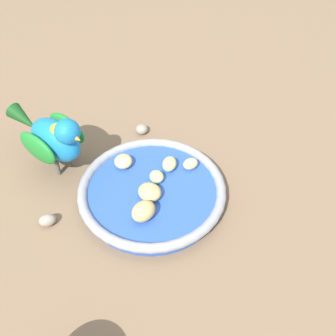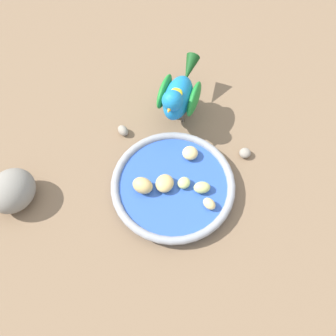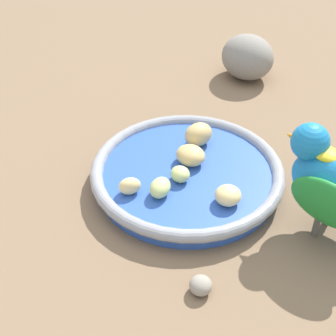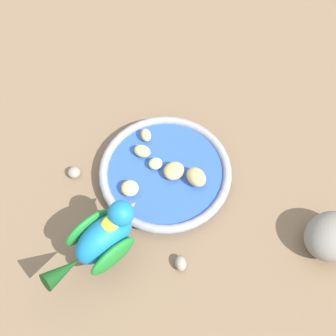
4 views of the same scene
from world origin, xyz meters
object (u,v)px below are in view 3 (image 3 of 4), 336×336
apple_piece_3 (160,188)px  apple_piece_4 (228,195)px  apple_piece_1 (130,186)px  apple_piece_2 (180,174)px  pebble_0 (311,158)px  rock_large (248,57)px  feeding_bowl (187,174)px  pebble_1 (201,285)px  apple_piece_5 (198,134)px  apple_piece_0 (190,155)px

apple_piece_3 → apple_piece_4: bearing=73.2°
apple_piece_1 → apple_piece_2: bearing=104.6°
pebble_0 → rock_large: bearing=-173.8°
feeding_bowl → pebble_0: (-0.02, 0.17, -0.01)m
pebble_1 → apple_piece_1: bearing=-155.2°
apple_piece_4 → apple_piece_1: bearing=-105.2°
rock_large → pebble_0: size_ratio=3.48×
apple_piece_1 → apple_piece_4: 0.11m
apple_piece_1 → apple_piece_5: bearing=132.4°
apple_piece_3 → pebble_0: size_ratio=1.20×
rock_large → pebble_0: (0.25, 0.03, -0.03)m
apple_piece_2 → pebble_1: bearing=0.0°
feeding_bowl → rock_large: rock_large is taller
apple_piece_1 → pebble_1: (0.13, 0.06, -0.02)m
apple_piece_4 → rock_large: rock_large is taller
feeding_bowl → apple_piece_2: bearing=-33.4°
feeding_bowl → rock_large: (-0.26, 0.14, 0.02)m
apple_piece_0 → pebble_0: apple_piece_0 is taller
apple_piece_0 → pebble_0: bearing=91.3°
apple_piece_3 → apple_piece_5: 0.11m
feeding_bowl → rock_large: bearing=152.1°
feeding_bowl → apple_piece_3: (0.04, -0.04, 0.02)m
apple_piece_3 → apple_piece_4: same height
apple_piece_4 → pebble_0: bearing=122.0°
feeding_bowl → apple_piece_5: 0.06m
apple_piece_2 → apple_piece_3: size_ratio=0.80×
apple_piece_4 → pebble_1: (0.10, -0.05, -0.02)m
apple_piece_1 → pebble_0: 0.24m
feeding_bowl → apple_piece_4: size_ratio=7.79×
apple_piece_2 → apple_piece_1: bearing=-75.4°
apple_piece_4 → apple_piece_5: (-0.12, -0.01, 0.00)m
pebble_1 → apple_piece_0: bearing=174.5°
pebble_0 → apple_piece_0: bearing=-88.7°
apple_piece_5 → apple_piece_1: bearing=-47.6°
apple_piece_0 → apple_piece_1: bearing=-58.5°
apple_piece_0 → apple_piece_2: 0.04m
pebble_0 → feeding_bowl: bearing=-83.6°
feeding_bowl → apple_piece_1: apple_piece_1 is taller
apple_piece_4 → rock_large: 0.34m
apple_piece_3 → apple_piece_4: (0.02, 0.07, 0.00)m
apple_piece_0 → pebble_0: 0.16m
apple_piece_1 → apple_piece_5: size_ratio=0.66×
apple_piece_2 → feeding_bowl: bearing=146.6°
apple_piece_3 → apple_piece_4: size_ratio=1.03×
apple_piece_3 → apple_piece_5: apple_piece_5 is taller
apple_piece_1 → apple_piece_4: same height
apple_piece_1 → apple_piece_0: bearing=121.5°
apple_piece_5 → rock_large: rock_large is taller
apple_piece_0 → apple_piece_5: bearing=157.0°
apple_piece_1 → apple_piece_5: 0.13m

